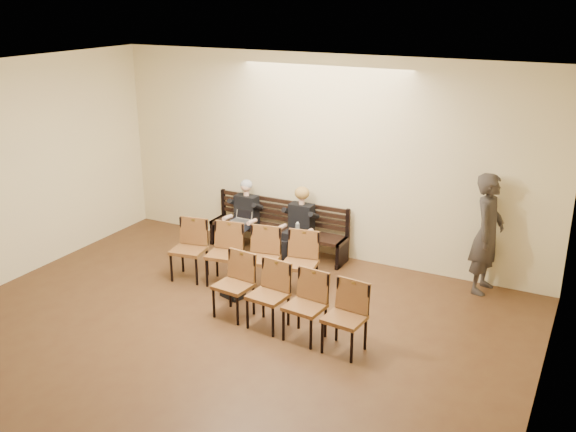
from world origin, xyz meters
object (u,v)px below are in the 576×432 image
Objects in this scene: laptop at (241,222)px; bag at (233,289)px; bench at (277,240)px; passerby at (488,225)px; chair_row_back at (243,257)px; seated_man at (244,217)px; water_bottle at (297,236)px; chair_row_front at (286,302)px; seated_woman at (299,227)px.

laptop is 1.87m from bag.
bench is 7.54× the size of bag.
bag is 0.16× the size of passerby.
laptop reaches higher than bag.
passerby is at bearing 15.39° from chair_row_back.
seated_man reaches higher than water_bottle.
seated_man is 1.26m from water_bottle.
water_bottle is 0.10× the size of chair_row_back.
passerby is 3.41m from chair_row_front.
bag is at bearing -97.99° from seated_woman.
seated_woman is at bearing 118.05° from chair_row_front.
passerby is 3.81m from chair_row_back.
chair_row_front is 0.96× the size of chair_row_back.
chair_row_front reaches higher than laptop.
passerby is (2.98, 0.52, 0.52)m from water_bottle.
bench is 0.82m from water_bottle.
seated_man reaches higher than bench.
chair_row_front is 1.64m from chair_row_back.
chair_row_front is (2.05, -2.21, -0.10)m from laptop.
seated_man is 0.56× the size of passerby.
passerby is 0.92× the size of chair_row_back.
bag is (0.24, -1.90, -0.10)m from bench.
seated_woman reaches higher than water_bottle.
bag is at bearing -90.46° from chair_row_back.
water_bottle is (1.22, -0.30, -0.04)m from seated_man.
seated_woman is 1.40m from chair_row_back.
seated_man is 0.51× the size of chair_row_back.
water_bottle is 1.15m from chair_row_back.
seated_man is 3.54× the size of bag.
seated_woman is 2.57m from chair_row_front.
seated_woman is at bearing 111.86° from water_bottle.
passerby is (3.59, 0.10, 0.87)m from bench.
laptop is 0.14× the size of chair_row_front.
laptop is 4.23m from passerby.
chair_row_back reaches higher than bench.
seated_woman is at bearing 67.47° from chair_row_back.
seated_woman is 0.32m from water_bottle.
bench is 2.13× the size of seated_man.
chair_row_front is at bearing -67.61° from seated_woman.
bag is (0.85, -1.78, -0.48)m from seated_man.
chair_row_front is (0.98, -2.37, -0.13)m from seated_woman.
chair_row_back is at bearing 121.19° from passerby.
seated_woman is at bearing -13.72° from bench.
seated_woman is 3.45× the size of bag.
chair_row_front reaches higher than water_bottle.
bench is 0.73m from laptop.
laptop is 3.02m from chair_row_front.
passerby reaches higher than bench.
seated_man is at bearing 166.24° from water_bottle.
chair_row_front is (0.86, -2.07, -0.10)m from water_bottle.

